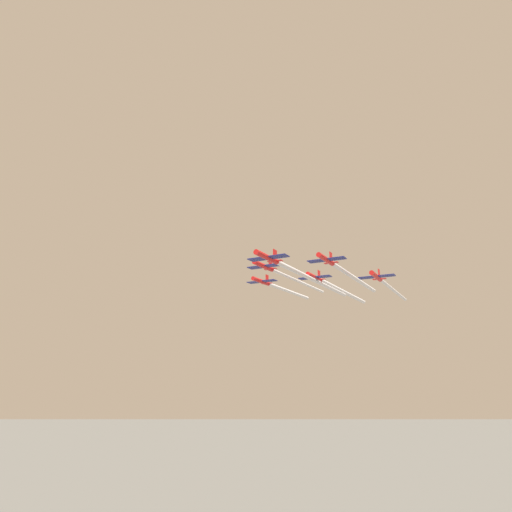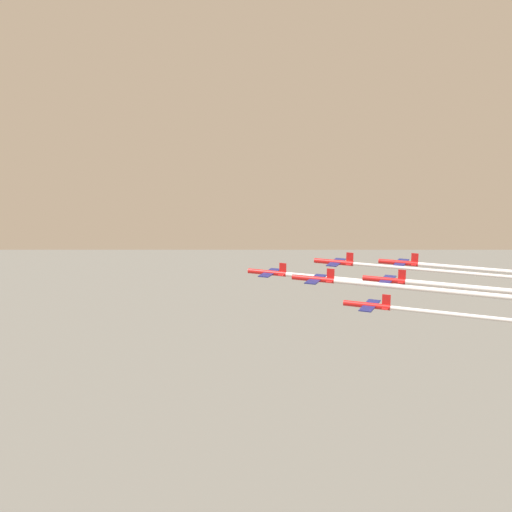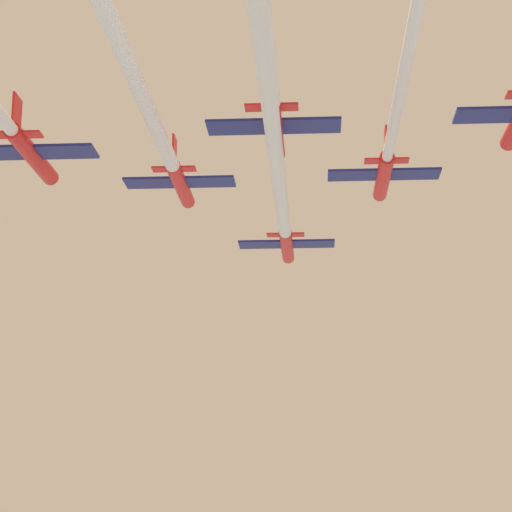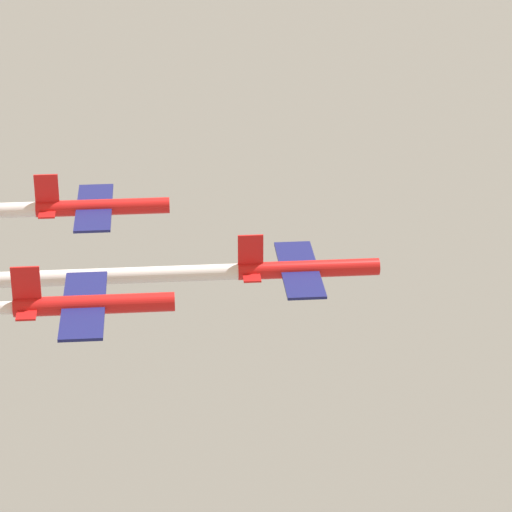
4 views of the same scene
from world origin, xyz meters
The scene contains 11 objects.
jet_0 centered at (-43.57, -30.16, 161.28)m, with size 10.29×9.96×3.45m.
jet_1 centered at (-31.01, -42.18, 163.08)m, with size 10.29×9.96×3.45m.
jet_2 centered at (-26.96, -25.03, 163.43)m, with size 10.29×9.96×3.45m.
jet_3 centered at (-18.46, -54.20, 160.63)m, with size 10.29×9.96×3.45m.
jet_4 centered at (-14.41, -37.05, 162.21)m, with size 10.29×9.96×3.45m.
jet_5 centered at (-10.35, -19.90, 162.70)m, with size 10.29×9.96×3.45m.
smoke_trail_0 centered at (-12.34, -37.54, 161.23)m, with size 53.51×13.72×1.16m.
smoke_trail_1 centered at (-3.72, -48.63, 163.03)m, with size 45.66×11.87×1.17m.
smoke_trail_2 centered at (-2.01, -30.93, 163.38)m, with size 40.88×10.44×0.84m.
smoke_trail_3 centered at (6.69, -60.15, 160.58)m, with size 41.31×10.61×0.92m.
smoke_trail_5 centered at (10.68, -24.87, 162.65)m, with size 33.11×8.82×1.08m.
Camera 2 is at (-20.38, -204.84, 203.89)m, focal length 50.00 mm.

